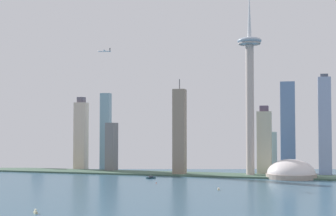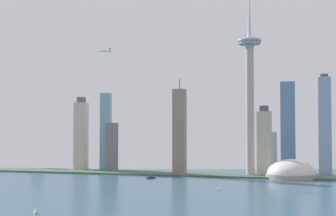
{
  "view_description": "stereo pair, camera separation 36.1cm",
  "coord_description": "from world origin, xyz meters",
  "px_view_note": "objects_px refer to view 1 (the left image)",
  "views": [
    {
      "loc": [
        269.84,
        -369.3,
        84.66
      ],
      "look_at": [
        33.03,
        489.39,
        121.31
      ],
      "focal_mm": 51.99,
      "sensor_mm": 36.0,
      "label": 1
    },
    {
      "loc": [
        270.19,
        -369.2,
        84.66
      ],
      "look_at": [
        33.03,
        489.39,
        121.31
      ],
      "focal_mm": 51.99,
      "sensor_mm": 36.0,
      "label": 2
    }
  ],
  "objects_px": {
    "skyscraper_3": "(288,127)",
    "airplane": "(105,51)",
    "skyscraper_5": "(180,132)",
    "skyscraper_8": "(106,131)",
    "observation_tower": "(250,79)",
    "channel_buoy_0": "(156,183)",
    "boat_0": "(219,189)",
    "skyscraper_6": "(112,147)",
    "skyscraper_7": "(325,125)",
    "skyscraper_2": "(271,153)",
    "skyscraper_0": "(264,142)",
    "boat_1": "(36,212)",
    "skyscraper_4": "(38,156)",
    "skyscraper_1": "(81,135)",
    "boat_2": "(151,178)",
    "stadium_dome": "(291,174)"
  },
  "relations": [
    {
      "from": "observation_tower",
      "to": "boat_2",
      "type": "distance_m",
      "value": 245.96
    },
    {
      "from": "skyscraper_0",
      "to": "boat_0",
      "type": "bearing_deg",
      "value": -101.08
    },
    {
      "from": "observation_tower",
      "to": "boat_0",
      "type": "xyz_separation_m",
      "value": [
        -22.52,
        -202.91,
        -170.12
      ]
    },
    {
      "from": "observation_tower",
      "to": "skyscraper_6",
      "type": "height_order",
      "value": "observation_tower"
    },
    {
      "from": "skyscraper_0",
      "to": "skyscraper_5",
      "type": "height_order",
      "value": "skyscraper_5"
    },
    {
      "from": "skyscraper_5",
      "to": "airplane",
      "type": "height_order",
      "value": "airplane"
    },
    {
      "from": "skyscraper_1",
      "to": "channel_buoy_0",
      "type": "height_order",
      "value": "skyscraper_1"
    },
    {
      "from": "skyscraper_4",
      "to": "boat_0",
      "type": "xyz_separation_m",
      "value": [
        424.47,
        -252.18,
        -24.49
      ]
    },
    {
      "from": "boat_1",
      "to": "skyscraper_5",
      "type": "bearing_deg",
      "value": 125.58
    },
    {
      "from": "boat_0",
      "to": "channel_buoy_0",
      "type": "bearing_deg",
      "value": -128.73
    },
    {
      "from": "skyscraper_8",
      "to": "skyscraper_7",
      "type": "bearing_deg",
      "value": 1.02
    },
    {
      "from": "boat_2",
      "to": "airplane",
      "type": "relative_size",
      "value": 0.68
    },
    {
      "from": "boat_2",
      "to": "channel_buoy_0",
      "type": "xyz_separation_m",
      "value": [
        29.58,
        -66.15,
        -0.31
      ]
    },
    {
      "from": "skyscraper_3",
      "to": "skyscraper_1",
      "type": "bearing_deg",
      "value": -172.08
    },
    {
      "from": "skyscraper_0",
      "to": "boat_1",
      "type": "xyz_separation_m",
      "value": [
        -189.67,
        -459.42,
        -57.66
      ]
    },
    {
      "from": "skyscraper_5",
      "to": "skyscraper_8",
      "type": "relative_size",
      "value": 1.11
    },
    {
      "from": "boat_1",
      "to": "skyscraper_3",
      "type": "bearing_deg",
      "value": 107.88
    },
    {
      "from": "skyscraper_6",
      "to": "boat_2",
      "type": "bearing_deg",
      "value": -42.93
    },
    {
      "from": "skyscraper_5",
      "to": "skyscraper_2",
      "type": "bearing_deg",
      "value": 25.81
    },
    {
      "from": "stadium_dome",
      "to": "skyscraper_5",
      "type": "bearing_deg",
      "value": 179.51
    },
    {
      "from": "observation_tower",
      "to": "skyscraper_1",
      "type": "bearing_deg",
      "value": 173.86
    },
    {
      "from": "skyscraper_0",
      "to": "skyscraper_5",
      "type": "xyz_separation_m",
      "value": [
        -146.71,
        -43.51,
        18.08
      ]
    },
    {
      "from": "observation_tower",
      "to": "skyscraper_0",
      "type": "relative_size",
      "value": 2.69
    },
    {
      "from": "skyscraper_3",
      "to": "skyscraper_8",
      "type": "distance_m",
      "value": 362.08
    },
    {
      "from": "stadium_dome",
      "to": "skyscraper_1",
      "type": "xyz_separation_m",
      "value": [
        -412.77,
        54.92,
        62.71
      ]
    },
    {
      "from": "boat_0",
      "to": "skyscraper_3",
      "type": "bearing_deg",
      "value": 152.4
    },
    {
      "from": "skyscraper_7",
      "to": "skyscraper_8",
      "type": "height_order",
      "value": "skyscraper_7"
    },
    {
      "from": "skyscraper_5",
      "to": "channel_buoy_0",
      "type": "relative_size",
      "value": 73.23
    },
    {
      "from": "skyscraper_1",
      "to": "skyscraper_2",
      "type": "height_order",
      "value": "skyscraper_1"
    },
    {
      "from": "observation_tower",
      "to": "skyscraper_2",
      "type": "relative_size",
      "value": 4.33
    },
    {
      "from": "skyscraper_4",
      "to": "skyscraper_8",
      "type": "bearing_deg",
      "value": 2.79
    },
    {
      "from": "skyscraper_2",
      "to": "skyscraper_4",
      "type": "relative_size",
      "value": 1.41
    },
    {
      "from": "skyscraper_6",
      "to": "airplane",
      "type": "xyz_separation_m",
      "value": [
        17.25,
        -77.46,
        175.83
      ]
    },
    {
      "from": "skyscraper_4",
      "to": "boat_0",
      "type": "height_order",
      "value": "skyscraper_4"
    },
    {
      "from": "stadium_dome",
      "to": "skyscraper_2",
      "type": "distance_m",
      "value": 91.51
    },
    {
      "from": "observation_tower",
      "to": "skyscraper_3",
      "type": "relative_size",
      "value": 1.94
    },
    {
      "from": "skyscraper_2",
      "to": "channel_buoy_0",
      "type": "relative_size",
      "value": 32.85
    },
    {
      "from": "boat_0",
      "to": "channel_buoy_0",
      "type": "height_order",
      "value": "boat_0"
    },
    {
      "from": "skyscraper_3",
      "to": "observation_tower",
      "type": "bearing_deg",
      "value": -123.8
    },
    {
      "from": "skyscraper_0",
      "to": "skyscraper_7",
      "type": "distance_m",
      "value": 116.32
    },
    {
      "from": "skyscraper_2",
      "to": "airplane",
      "type": "bearing_deg",
      "value": -158.26
    },
    {
      "from": "skyscraper_3",
      "to": "skyscraper_7",
      "type": "xyz_separation_m",
      "value": [
        66.03,
        -29.1,
        3.37
      ]
    },
    {
      "from": "skyscraper_2",
      "to": "skyscraper_6",
      "type": "relative_size",
      "value": 0.82
    },
    {
      "from": "skyscraper_1",
      "to": "skyscraper_3",
      "type": "distance_m",
      "value": 409.55
    },
    {
      "from": "skyscraper_4",
      "to": "channel_buoy_0",
      "type": "height_order",
      "value": "skyscraper_4"
    },
    {
      "from": "skyscraper_3",
      "to": "airplane",
      "type": "height_order",
      "value": "airplane"
    },
    {
      "from": "skyscraper_0",
      "to": "skyscraper_6",
      "type": "bearing_deg",
      "value": -179.14
    },
    {
      "from": "skyscraper_2",
      "to": "skyscraper_4",
      "type": "bearing_deg",
      "value": -178.82
    },
    {
      "from": "skyscraper_1",
      "to": "skyscraper_0",
      "type": "bearing_deg",
      "value": -1.53
    },
    {
      "from": "skyscraper_2",
      "to": "boat_1",
      "type": "distance_m",
      "value": 531.59
    }
  ]
}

